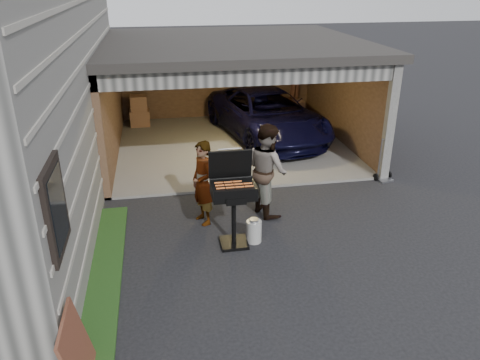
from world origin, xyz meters
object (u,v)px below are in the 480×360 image
(bbq_grill, at_px, (233,193))
(plywood_panel, at_px, (78,353))
(minivan, at_px, (267,116))
(propane_tank, at_px, (254,231))
(hand_truck, at_px, (384,172))
(woman, at_px, (203,183))
(man, at_px, (267,169))

(bbq_grill, xyz_separation_m, plywood_panel, (-2.28, -2.81, -0.52))
(minivan, bearing_deg, plywood_panel, -127.77)
(propane_tank, bearing_deg, hand_truck, 31.15)
(plywood_panel, bearing_deg, woman, 63.56)
(woman, bearing_deg, minivan, 132.22)
(man, xyz_separation_m, plywood_panel, (-3.14, -3.90, -0.45))
(propane_tank, bearing_deg, plywood_panel, -133.34)
(man, bearing_deg, bbq_grill, 125.31)
(minivan, bearing_deg, woman, -127.85)
(minivan, xyz_separation_m, hand_truck, (2.03, -3.43, -0.48))
(minivan, distance_m, hand_truck, 4.02)
(woman, xyz_separation_m, hand_truck, (4.38, 1.27, -0.63))
(propane_tank, xyz_separation_m, hand_truck, (3.57, 2.16, -0.01))
(man, height_order, hand_truck, man)
(minivan, distance_m, propane_tank, 5.82)
(minivan, bearing_deg, bbq_grill, -120.19)
(minivan, xyz_separation_m, man, (-1.06, -4.50, 0.25))
(man, xyz_separation_m, hand_truck, (3.08, 1.07, -0.73))
(bbq_grill, height_order, hand_truck, bbq_grill)
(minivan, distance_m, woman, 5.26)
(bbq_grill, bearing_deg, hand_truck, 28.62)
(minivan, relative_size, hand_truck, 4.77)
(hand_truck, bearing_deg, man, -174.33)
(plywood_panel, distance_m, hand_truck, 7.97)
(bbq_grill, height_order, plywood_panel, bbq_grill)
(man, relative_size, hand_truck, 1.81)
(minivan, xyz_separation_m, woman, (-2.36, -4.70, 0.15))
(woman, relative_size, bbq_grill, 0.98)
(minivan, xyz_separation_m, propane_tank, (-1.55, -5.59, -0.47))
(minivan, bearing_deg, man, -114.44)
(plywood_panel, bearing_deg, minivan, 63.45)
(minivan, relative_size, woman, 2.95)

